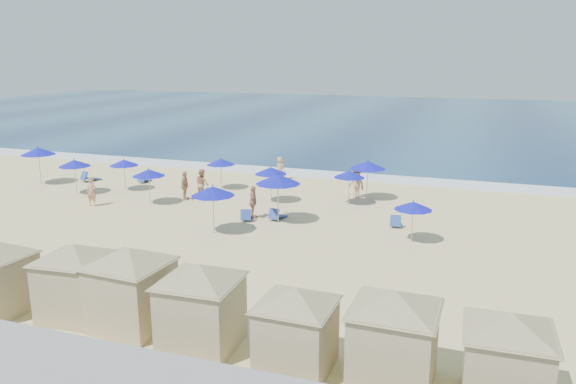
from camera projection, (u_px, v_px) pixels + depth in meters
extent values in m
plane|color=beige|center=(208.00, 236.00, 27.26)|extent=(160.00, 160.00, 0.00)
cube|color=navy|center=(392.00, 118.00, 77.62)|extent=(160.00, 80.00, 0.06)
cube|color=white|center=(305.00, 173.00, 41.44)|extent=(160.00, 2.50, 0.08)
cube|color=black|center=(106.00, 261.00, 22.81)|extent=(0.97, 0.97, 0.78)
cube|color=tan|center=(78.00, 288.00, 18.63)|extent=(2.22, 2.22, 2.06)
cube|color=#948860|center=(75.00, 259.00, 18.39)|extent=(2.34, 2.34, 0.08)
pyramid|color=#948860|center=(73.00, 244.00, 18.27)|extent=(4.49, 4.49, 0.51)
cube|color=tan|center=(132.00, 296.00, 17.92)|extent=(2.29, 2.29, 2.16)
cube|color=#948860|center=(130.00, 264.00, 17.66)|extent=(2.40, 2.40, 0.09)
pyramid|color=#948860|center=(128.00, 248.00, 17.53)|extent=(4.72, 4.72, 0.54)
cube|color=tan|center=(201.00, 314.00, 16.72)|extent=(2.18, 2.18, 2.11)
cube|color=#948860|center=(200.00, 281.00, 16.47)|extent=(2.29, 2.29, 0.08)
pyramid|color=#948860|center=(199.00, 264.00, 16.34)|extent=(4.61, 4.61, 0.53)
cube|color=tan|center=(296.00, 337.00, 15.54)|extent=(1.98, 1.98, 1.94)
cube|color=#948860|center=(296.00, 304.00, 15.31)|extent=(2.08, 2.08, 0.08)
pyramid|color=#948860|center=(296.00, 288.00, 15.19)|extent=(4.24, 4.24, 0.48)
cube|color=tan|center=(393.00, 346.00, 14.85)|extent=(2.16, 2.16, 2.12)
cube|color=#948860|center=(395.00, 309.00, 14.60)|extent=(2.27, 2.27, 0.08)
pyramid|color=#948860|center=(396.00, 290.00, 14.47)|extent=(4.65, 4.65, 0.53)
cube|color=tan|center=(506.00, 368.00, 13.91)|extent=(2.04, 2.04, 2.00)
cube|color=#948860|center=(510.00, 332.00, 13.68)|extent=(2.15, 2.15, 0.08)
pyramid|color=#948860|center=(512.00, 313.00, 13.56)|extent=(4.38, 4.38, 0.50)
cylinder|color=#A5A8AD|center=(40.00, 169.00, 37.97)|extent=(0.05, 0.05, 2.07)
cone|color=#1114B8|center=(38.00, 151.00, 37.68)|extent=(2.28, 2.28, 0.49)
sphere|color=#1114B8|center=(37.00, 147.00, 37.61)|extent=(0.09, 0.09, 0.09)
cylinder|color=#A5A8AD|center=(76.00, 180.00, 35.28)|extent=(0.05, 0.05, 1.80)
cone|color=#1114B8|center=(74.00, 163.00, 35.03)|extent=(1.99, 1.99, 0.43)
sphere|color=#1114B8|center=(74.00, 159.00, 34.97)|extent=(0.08, 0.08, 0.08)
cylinder|color=#A5A8AD|center=(125.00, 178.00, 36.21)|extent=(0.04, 0.04, 1.67)
cone|color=#1114B8|center=(124.00, 163.00, 35.97)|extent=(1.85, 1.85, 0.40)
sphere|color=#1114B8|center=(124.00, 159.00, 35.92)|extent=(0.07, 0.07, 0.07)
cylinder|color=#A5A8AD|center=(221.00, 177.00, 36.53)|extent=(0.04, 0.04, 1.67)
cone|color=#1114B8|center=(221.00, 162.00, 36.29)|extent=(1.84, 1.84, 0.40)
sphere|color=#1114B8|center=(221.00, 158.00, 36.23)|extent=(0.07, 0.07, 0.07)
cylinder|color=#A5A8AD|center=(150.00, 190.00, 32.86)|extent=(0.05, 0.05, 1.73)
cone|color=#1114B8|center=(149.00, 173.00, 32.62)|extent=(1.91, 1.91, 0.41)
sphere|color=#1114B8|center=(148.00, 168.00, 32.56)|extent=(0.07, 0.07, 0.07)
cylinder|color=#A5A8AD|center=(214.00, 214.00, 27.45)|extent=(0.05, 0.05, 1.96)
cone|color=#1114B8|center=(213.00, 191.00, 27.17)|extent=(2.16, 2.16, 0.46)
sphere|color=#1114B8|center=(213.00, 185.00, 27.10)|extent=(0.08, 0.08, 0.08)
cylinder|color=#A5A8AD|center=(271.00, 188.00, 33.26)|extent=(0.05, 0.05, 1.76)
cone|color=#1114B8|center=(271.00, 171.00, 33.01)|extent=(1.94, 1.94, 0.42)
sphere|color=#1114B8|center=(271.00, 166.00, 32.95)|extent=(0.07, 0.07, 0.07)
cylinder|color=#A5A8AD|center=(278.00, 203.00, 29.19)|extent=(0.06, 0.06, 2.13)
cone|color=#1114B8|center=(278.00, 179.00, 28.88)|extent=(2.36, 2.36, 0.50)
sphere|color=#1114B8|center=(278.00, 173.00, 28.81)|extent=(0.09, 0.09, 0.09)
cylinder|color=#A5A8AD|center=(367.00, 184.00, 33.82)|extent=(0.05, 0.05, 1.97)
cone|color=#1114B8|center=(368.00, 165.00, 33.54)|extent=(2.17, 2.17, 0.47)
sphere|color=#1114B8|center=(368.00, 160.00, 33.48)|extent=(0.08, 0.08, 0.08)
cylinder|color=#A5A8AD|center=(349.00, 191.00, 32.77)|extent=(0.04, 0.04, 1.66)
cone|color=#1114B8|center=(349.00, 174.00, 32.53)|extent=(1.84, 1.84, 0.39)
sphere|color=#1114B8|center=(349.00, 170.00, 32.48)|extent=(0.07, 0.07, 0.07)
cylinder|color=#A5A8AD|center=(412.00, 225.00, 26.17)|extent=(0.04, 0.04, 1.62)
cone|color=#1114B8|center=(413.00, 206.00, 25.94)|extent=(1.79, 1.79, 0.38)
sphere|color=#1114B8|center=(414.00, 201.00, 25.89)|extent=(0.07, 0.07, 0.07)
cube|color=#294598|center=(92.00, 178.00, 39.07)|extent=(1.06, 1.45, 0.36)
cube|color=#294598|center=(84.00, 176.00, 38.60)|extent=(0.71, 0.56, 0.64)
cube|color=#294598|center=(145.00, 180.00, 38.70)|extent=(0.56, 1.10, 0.30)
cube|color=#294598|center=(141.00, 178.00, 38.23)|extent=(0.52, 0.32, 0.52)
cube|color=#294598|center=(211.00, 195.00, 34.46)|extent=(1.07, 1.44, 0.36)
cube|color=#294598|center=(210.00, 193.00, 33.86)|extent=(0.70, 0.57, 0.63)
cube|color=#294598|center=(246.00, 216.00, 29.95)|extent=(0.92, 1.28, 0.32)
cube|color=#294598|center=(246.00, 215.00, 29.42)|extent=(0.63, 0.49, 0.57)
cube|color=#294598|center=(278.00, 216.00, 30.05)|extent=(0.71, 1.23, 0.32)
cube|color=#294598|center=(274.00, 214.00, 29.57)|extent=(0.59, 0.40, 0.57)
cube|color=#294598|center=(396.00, 222.00, 28.90)|extent=(0.70, 1.22, 0.32)
cube|color=#294598|center=(396.00, 221.00, 28.38)|extent=(0.58, 0.39, 0.56)
imported|color=tan|center=(91.00, 192.00, 32.39)|extent=(0.66, 0.46, 1.73)
imported|color=tan|center=(202.00, 184.00, 34.08)|extent=(1.13, 1.07, 1.84)
imported|color=tan|center=(253.00, 202.00, 30.00)|extent=(0.73, 1.13, 1.78)
imported|color=tan|center=(356.00, 183.00, 34.29)|extent=(1.37, 1.20, 1.83)
imported|color=tan|center=(280.00, 168.00, 39.28)|extent=(0.93, 0.77, 1.63)
imported|color=tan|center=(185.00, 186.00, 33.84)|extent=(0.60, 1.08, 1.75)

